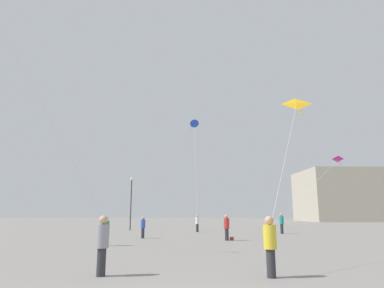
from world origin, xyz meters
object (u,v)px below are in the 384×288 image
lamppost_east (131,195)px  kite_cobalt_diamond (194,124)px  kite_magenta_delta (336,161)px  person_in_red (227,226)px  person_in_blue (143,226)px  person_in_yellow (270,243)px  person_in_teal (282,222)px  handbag_beside_flyer (232,239)px  person_in_grey (102,242)px  person_in_white (197,222)px  person_in_green (106,230)px  kite_amber_delta (296,106)px  building_left_hall (338,196)px

lamppost_east → kite_cobalt_diamond: bearing=19.3°
kite_magenta_delta → kite_cobalt_diamond: size_ratio=0.66×
person_in_red → person_in_blue: 6.49m
person_in_yellow → person_in_teal: (5.63, 22.13, 0.06)m
person_in_teal → handbag_beside_flyer: person_in_teal is taller
kite_magenta_delta → kite_cobalt_diamond: kite_cobalt_diamond is taller
person_in_grey → person_in_teal: bearing=-163.0°
person_in_red → person_in_teal: size_ratio=0.95×
person_in_grey → kite_magenta_delta: (17.94, 26.33, 6.45)m
person_in_grey → handbag_beside_flyer: 14.83m
kite_magenta_delta → person_in_grey: bearing=-124.3°
person_in_red → kite_magenta_delta: kite_magenta_delta is taller
person_in_white → person_in_red: bearing=-83.3°
person_in_white → person_in_blue: 10.02m
person_in_white → kite_magenta_delta: size_ratio=0.22×
kite_magenta_delta → person_in_teal: bearing=-149.2°
person_in_green → kite_cobalt_diamond: 24.67m
person_in_green → person_in_white: size_ratio=0.96×
lamppost_east → person_in_yellow: bearing=-71.2°
person_in_red → lamppost_east: lamppost_east is taller
person_in_blue → kite_cobalt_diamond: (3.74, 14.91, 11.95)m
lamppost_east → handbag_beside_flyer: bearing=-55.5°
kite_cobalt_diamond → kite_amber_delta: bearing=-77.2°
person_in_white → kite_amber_delta: (5.18, -18.64, 6.34)m
person_in_white → building_left_hall: (34.71, 49.91, 5.17)m
person_in_green → kite_amber_delta: (10.47, -3.39, 6.38)m
lamppost_east → building_left_hall: bearing=47.9°
kite_magenta_delta → handbag_beside_flyer: (-12.72, -12.48, -7.30)m
person_in_grey → kite_amber_delta: (8.00, 6.31, 6.32)m
kite_magenta_delta → handbag_beside_flyer: kite_magenta_delta is taller
person_in_green → person_in_grey: person_in_grey is taller
person_in_teal → lamppost_east: bearing=2.4°
person_in_yellow → person_in_teal: bearing=-7.1°
kite_magenta_delta → building_left_hall: building_left_hall is taller
person_in_teal → person_in_grey: (-10.65, -21.98, -0.05)m
handbag_beside_flyer → lamppost_east: bearing=124.5°
person_in_teal → kite_magenta_delta: (7.29, 4.35, 6.40)m
person_in_white → kite_magenta_delta: bearing=1.5°
person_in_yellow → person_in_blue: person_in_yellow is taller
person_in_red → person_in_green: (-7.34, -4.05, -0.06)m
handbag_beside_flyer → person_in_green: bearing=-151.6°
person_in_teal → kite_cobalt_diamond: (-8.18, 8.75, 11.81)m
kite_magenta_delta → kite_amber_delta: bearing=-116.4°
kite_magenta_delta → kite_amber_delta: size_ratio=1.17×
person_in_yellow → kite_amber_delta: (2.98, 6.46, 6.33)m
person_in_red → kite_cobalt_diamond: 20.85m
person_in_red → person_in_teal: bearing=111.2°
kite_cobalt_diamond → building_left_hall: size_ratio=0.66×
kite_amber_delta → person_in_teal: bearing=80.4°
person_in_yellow → person_in_white: size_ratio=1.01×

